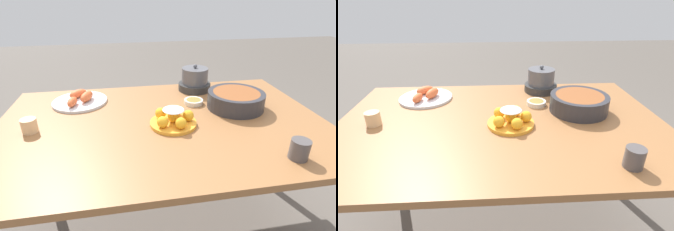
% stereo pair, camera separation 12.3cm
% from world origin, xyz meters
% --- Properties ---
extents(ground_plane, '(12.00, 12.00, 0.00)m').
position_xyz_m(ground_plane, '(0.00, 0.00, 0.00)').
color(ground_plane, '#5B544C').
extents(dining_table, '(1.58, 1.03, 0.74)m').
position_xyz_m(dining_table, '(0.00, 0.00, 0.66)').
color(dining_table, '#936038').
rests_on(dining_table, ground_plane).
extents(cake_plate, '(0.22, 0.22, 0.09)m').
position_xyz_m(cake_plate, '(0.04, -0.04, 0.77)').
color(cake_plate, gold).
rests_on(cake_plate, dining_table).
extents(serving_bowl, '(0.30, 0.30, 0.09)m').
position_xyz_m(serving_bowl, '(0.41, 0.09, 0.78)').
color(serving_bowl, '#2D2D33').
rests_on(serving_bowl, dining_table).
extents(sauce_bowl, '(0.10, 0.10, 0.02)m').
position_xyz_m(sauce_bowl, '(0.20, 0.18, 0.75)').
color(sauce_bowl, silver).
rests_on(sauce_bowl, dining_table).
extents(seafood_platter, '(0.30, 0.30, 0.07)m').
position_xyz_m(seafood_platter, '(-0.42, 0.30, 0.75)').
color(seafood_platter, silver).
rests_on(seafood_platter, dining_table).
extents(cup_near, '(0.07, 0.07, 0.08)m').
position_xyz_m(cup_near, '(0.46, -0.39, 0.78)').
color(cup_near, '#4C4747').
rests_on(cup_near, dining_table).
extents(cup_far, '(0.07, 0.07, 0.06)m').
position_xyz_m(cup_far, '(-0.60, 0.00, 0.77)').
color(cup_far, '#DBB27F').
rests_on(cup_far, dining_table).
extents(warming_pot, '(0.20, 0.20, 0.16)m').
position_xyz_m(warming_pot, '(0.26, 0.40, 0.80)').
color(warming_pot, '#2D2D2D').
rests_on(warming_pot, dining_table).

